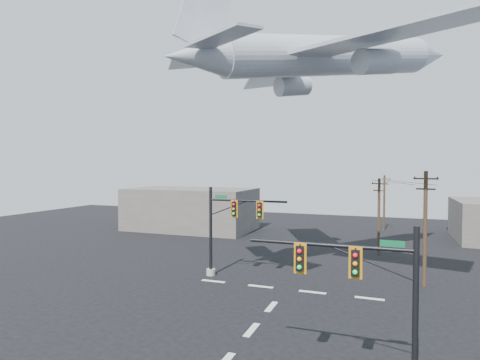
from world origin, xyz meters
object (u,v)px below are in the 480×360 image
at_px(signal_mast_near, 375,302).
at_px(airliner, 331,57).
at_px(utility_pole_a, 425,226).
at_px(signal_mast_far, 226,229).
at_px(utility_pole_b, 379,215).
at_px(utility_pole_c, 384,202).

xyz_separation_m(signal_mast_near, airliner, (-4.01, 15.98, 14.32)).
bearing_deg(utility_pole_a, airliner, -161.74).
bearing_deg(signal_mast_far, utility_pole_a, 10.97).
distance_m(signal_mast_near, utility_pole_b, 27.12).
distance_m(signal_mast_far, airliner, 16.44).
relative_size(signal_mast_near, utility_pole_b, 0.90).
relative_size(utility_pole_b, airliner, 0.33).
height_order(signal_mast_near, signal_mast_far, signal_mast_far).
distance_m(signal_mast_far, utility_pole_c, 32.21).
bearing_deg(signal_mast_near, utility_pole_a, 79.48).
bearing_deg(airliner, utility_pole_c, 32.92).
xyz_separation_m(utility_pole_a, airliner, (-7.10, -0.66, 13.41)).
relative_size(utility_pole_a, utility_pole_c, 1.12).
distance_m(utility_pole_a, utility_pole_b, 11.09).
xyz_separation_m(signal_mast_near, utility_pole_c, (-0.20, 43.54, 0.43)).
bearing_deg(airliner, utility_pole_b, 23.38).
bearing_deg(utility_pole_c, utility_pole_b, -88.31).
xyz_separation_m(signal_mast_near, utility_pole_b, (-0.52, 27.11, 0.43)).
bearing_deg(utility_pole_b, signal_mast_far, -108.98).
distance_m(signal_mast_near, signal_mast_far, 18.35).
xyz_separation_m(signal_mast_far, airliner, (8.23, 2.31, 14.04)).
bearing_deg(utility_pole_b, utility_pole_a, -48.87).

